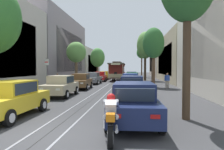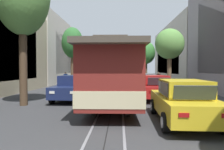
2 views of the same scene
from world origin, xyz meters
The scene contains 23 objects.
ground_plane centered at (0.00, 24.11, 0.00)m, with size 160.00×160.00×0.00m, color #38383A.
trolley_track_rails centered at (0.00, 28.14, 0.00)m, with size 1.14×68.28×0.01m.
parked_car_yellow_near_left centered at (-2.60, 2.07, 0.80)m, with size 2.04×4.38×1.58m.
parked_car_beige_second_left centered at (-2.75, 8.76, 0.80)m, with size 2.07×4.39×1.58m.
parked_car_brown_mid_left centered at (-2.64, 14.39, 0.80)m, with size 2.14×4.42×1.58m.
parked_car_grey_fourth_left centered at (-2.71, 21.20, 0.80)m, with size 2.03×4.37×1.58m.
parked_car_red_fifth_left centered at (-2.64, 27.24, 0.80)m, with size 2.13×4.42×1.58m.
parked_car_yellow_sixth_left centered at (-2.74, 32.89, 0.80)m, with size 2.09×4.40×1.58m.
parked_car_navy_near_right centered at (2.78, 1.69, 0.80)m, with size 2.08×4.39×1.58m.
parked_car_navy_second_right centered at (2.71, 8.67, 0.80)m, with size 2.12×4.41×1.58m.
parked_car_blue_mid_right centered at (2.48, 15.19, 0.80)m, with size 2.02×4.37×1.58m.
parked_car_green_fourth_right centered at (2.70, 21.39, 0.80)m, with size 2.09×4.40×1.58m.
parked_car_navy_fifth_right centered at (2.57, 27.80, 0.80)m, with size 2.11×4.41×1.58m.
street_tree_kerb_left_near centered at (-5.10, 4.40, 4.88)m, with size 3.23×2.95×6.94m.
street_tree_kerb_left_second centered at (-5.08, 21.34, 4.29)m, with size 2.72×2.37×5.80m.
street_tree_kerb_right_near centered at (4.96, 2.44, 5.86)m, with size 2.36×2.59×7.84m.
street_tree_kerb_right_second centered at (5.08, 17.53, 4.95)m, with size 2.45×2.39×6.81m.
cable_car_trolley centered at (0.00, 29.99, 1.66)m, with size 2.68×9.15×3.28m.
motorcycle_with_rider centered at (2.11, -0.27, 0.65)m, with size 0.60×1.99×1.37m.
pedestrian_on_left_pavement centered at (6.38, 15.81, 0.93)m, with size 0.55×0.34×1.65m.
pedestrian_on_right_pavement centered at (-5.33, 14.86, 0.89)m, with size 0.55×0.42×1.59m.
fire_hydrant centered at (4.16, 11.36, 0.42)m, with size 0.40×0.22×0.84m.
street_sign_post centered at (-4.04, 9.24, 1.81)m, with size 0.36×0.07×2.93m.
Camera 2 is at (-0.40, 40.35, 1.98)m, focal length 31.89 mm.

